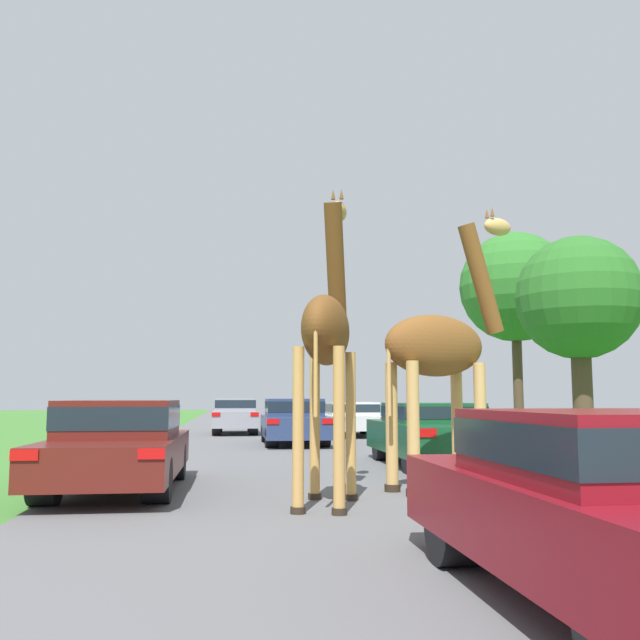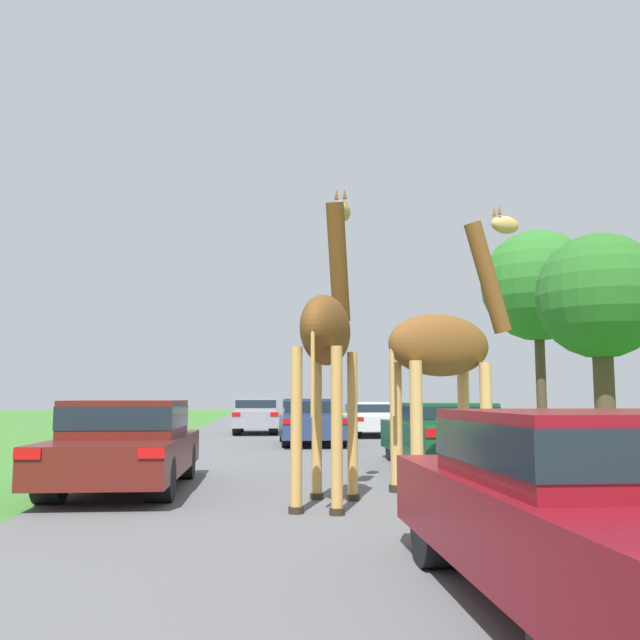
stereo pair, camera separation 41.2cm
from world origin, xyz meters
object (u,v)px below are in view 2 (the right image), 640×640
object	(u,v)px
car_lead_maroon	(605,504)
car_queue_left	(311,420)
car_verge_right	(444,432)
car_far_ahead	(372,417)
tree_left_edge	(538,286)
giraffe_companion	(446,351)
tree_centre_back	(600,298)
car_queue_right	(127,442)
giraffe_near_road	(328,333)
car_rear_follower	(256,415)

from	to	relation	value
car_lead_maroon	car_queue_left	xyz separation A→B (m)	(-0.86, 16.55, 0.01)
car_queue_left	car_verge_right	distance (m)	7.29
car_far_ahead	tree_left_edge	size ratio (longest dim) A/B	0.55
giraffe_companion	tree_centre_back	xyz separation A→B (m)	(7.37, 9.28, 2.31)
tree_left_edge	giraffe_companion	bearing A→B (deg)	-117.29
tree_centre_back	tree_left_edge	bearing A→B (deg)	83.62
car_queue_left	tree_centre_back	xyz separation A→B (m)	(8.77, -1.34, 3.73)
car_queue_right	tree_left_edge	bearing A→B (deg)	48.97
giraffe_near_road	car_far_ahead	xyz separation A→B (m)	(3.17, 16.26, -1.64)
car_queue_left	giraffe_companion	bearing A→B (deg)	-82.48
giraffe_companion	car_queue_right	size ratio (longest dim) A/B	1.02
car_queue_right	tree_centre_back	distance (m)	15.57
car_queue_right	car_queue_left	xyz separation A→B (m)	(3.61, 10.01, -0.00)
car_rear_follower	tree_left_edge	size ratio (longest dim) A/B	0.48
car_rear_follower	car_queue_left	bearing A→B (deg)	-74.36
car_lead_maroon	car_queue_right	distance (m)	7.93
car_lead_maroon	car_queue_right	xyz separation A→B (m)	(-4.48, 6.54, 0.02)
car_queue_left	giraffe_near_road	bearing A→B (deg)	-92.81
car_lead_maroon	car_far_ahead	bearing A→B (deg)	85.30
car_rear_follower	giraffe_companion	bearing A→B (deg)	-79.39
car_rear_follower	car_far_ahead	bearing A→B (deg)	-23.47
car_far_ahead	tree_left_edge	distance (m)	8.66
giraffe_near_road	tree_left_edge	distance (m)	19.94
giraffe_near_road	car_queue_left	bearing A→B (deg)	103.93
car_far_ahead	car_verge_right	bearing A→B (deg)	-91.29
car_verge_right	tree_left_edge	world-z (taller)	tree_left_edge
giraffe_companion	car_rear_follower	world-z (taller)	giraffe_companion
car_queue_right	tree_left_edge	xyz separation A→B (m)	(13.10, 15.05, 5.15)
car_queue_left	tree_left_edge	world-z (taller)	tree_left_edge
car_lead_maroon	tree_centre_back	xyz separation A→B (m)	(7.91, 15.21, 3.74)
giraffe_near_road	giraffe_companion	size ratio (longest dim) A/B	1.01
car_queue_right	car_lead_maroon	bearing A→B (deg)	-55.62
car_rear_follower	tree_left_edge	world-z (taller)	tree_left_edge
car_queue_right	car_queue_left	distance (m)	10.64
giraffe_companion	car_lead_maroon	bearing A→B (deg)	-25.56
giraffe_companion	car_verge_right	size ratio (longest dim) A/B	0.99
car_queue_right	car_rear_follower	world-z (taller)	car_rear_follower
car_verge_right	car_rear_follower	xyz separation A→B (m)	(-4.12, 13.26, 0.04)
car_far_ahead	tree_centre_back	size ratio (longest dim) A/B	0.70
car_queue_right	car_rear_follower	xyz separation A→B (m)	(1.83, 16.37, 0.01)
car_verge_right	giraffe_companion	bearing A→B (deg)	-104.09
giraffe_companion	tree_centre_back	size ratio (longest dim) A/B	0.72
giraffe_near_road	car_lead_maroon	size ratio (longest dim) A/B	1.03
tree_centre_back	car_far_ahead	bearing A→B (deg)	136.79
car_far_ahead	car_rear_follower	xyz separation A→B (m)	(-4.37, 1.90, 0.07)
car_queue_right	giraffe_near_road	bearing A→B (deg)	-30.48
car_queue_left	car_verge_right	world-z (taller)	car_queue_left
car_lead_maroon	car_rear_follower	world-z (taller)	car_rear_follower
car_far_ahead	tree_centre_back	distance (m)	9.28
giraffe_companion	car_lead_maroon	distance (m)	6.12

